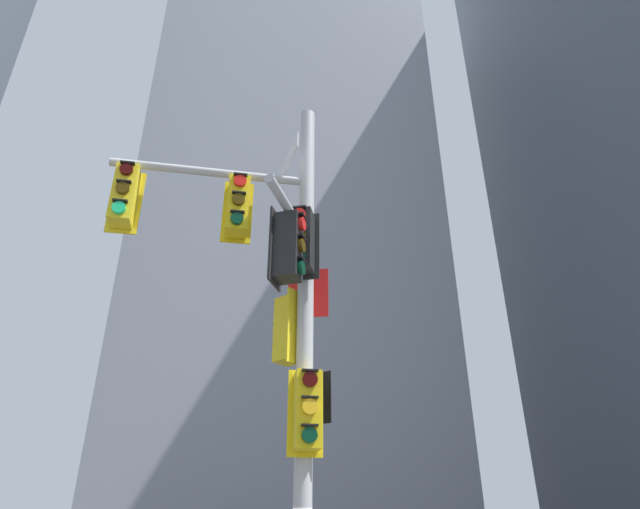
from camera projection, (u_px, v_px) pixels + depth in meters
The scene contains 2 objects.
building_mid_block at pixel (290, 203), 36.68m from camera, with size 15.85×15.85×44.14m, color #9399A3.
signal_pole_assembly at pixel (273, 301), 8.00m from camera, with size 3.55×2.15×8.98m.
Camera 1 is at (-0.42, -7.62, 2.19)m, focal length 30.69 mm.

